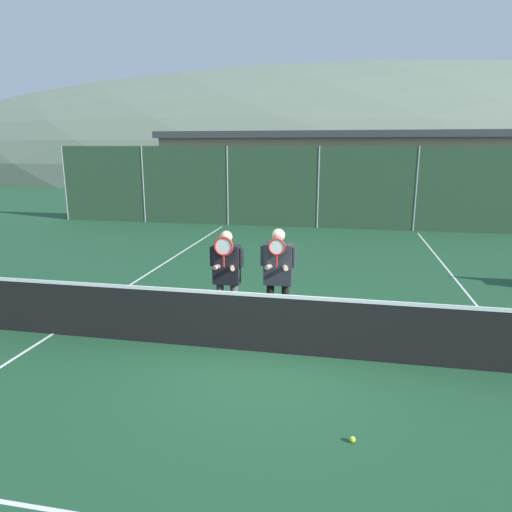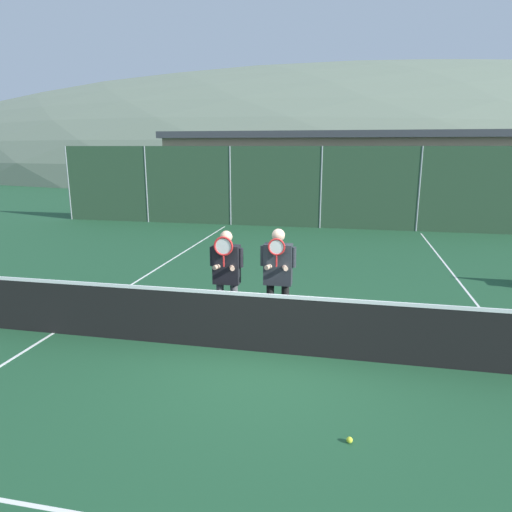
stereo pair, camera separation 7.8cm
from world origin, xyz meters
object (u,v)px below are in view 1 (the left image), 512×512
tennis_ball_on_court (352,439)px  player_center_left (278,272)px  car_center (404,199)px  car_far_left (186,194)px  car_left_of_center (290,196)px  player_leftmost (227,272)px

tennis_ball_on_court → player_center_left: bearing=113.8°
car_center → tennis_ball_on_court: car_center is taller
car_center → player_center_left: bearing=-104.8°
player_center_left → car_far_left: bearing=115.2°
car_far_left → car_left_of_center: 5.16m
player_leftmost → player_center_left: size_ratio=0.97×
car_far_left → car_center: size_ratio=1.03×
car_far_left → tennis_ball_on_court: size_ratio=68.61×
player_center_left → tennis_ball_on_court: bearing=-66.2°
tennis_ball_on_court → car_center: bearing=81.9°
car_center → player_leftmost: bearing=-108.1°
car_far_left → tennis_ball_on_court: (7.86, -16.87, -0.82)m
player_center_left → car_center: size_ratio=0.40×
car_left_of_center → player_center_left: bearing=-83.9°
player_leftmost → tennis_ball_on_court: (2.12, -2.77, -1.01)m
player_leftmost → car_left_of_center: bearing=92.5°
player_leftmost → car_center: player_leftmost is taller
player_leftmost → car_center: bearing=71.9°
car_far_left → car_center: car_center is taller
player_leftmost → player_center_left: 0.88m
tennis_ball_on_court → car_far_left: bearing=115.0°
car_center → tennis_ball_on_court: size_ratio=66.44×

